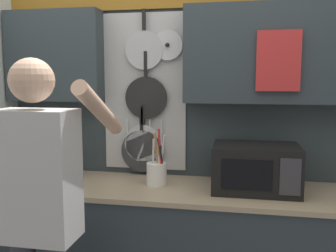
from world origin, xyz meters
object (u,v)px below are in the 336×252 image
Objects in this scene: microwave at (256,168)px; utensil_crock at (157,172)px; person at (38,202)px; knife_block at (60,164)px.

utensil_crock is at bearing 179.90° from microwave.
person is at bearing -148.03° from microwave.
person reaches higher than microwave.
person reaches higher than utensil_crock.
microwave is 1.26m from knife_block.
microwave is 1.23m from person.
person is (-1.04, -0.65, -0.06)m from microwave.
microwave is at bearing 31.97° from person.
microwave is 0.61m from utensil_crock.
knife_block is at bearing -179.97° from utensil_crock.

